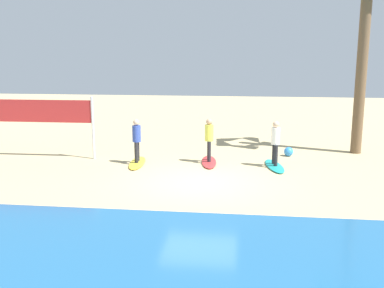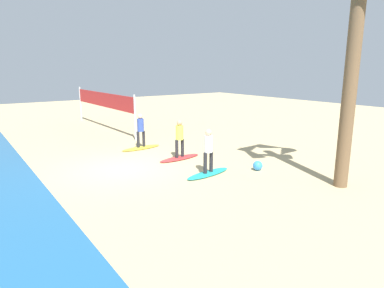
% 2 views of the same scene
% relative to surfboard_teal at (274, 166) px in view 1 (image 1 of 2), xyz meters
% --- Properties ---
extents(ground_plane, '(60.00, 60.00, 0.00)m').
position_rel_surfboard_teal_xyz_m(ground_plane, '(2.55, 2.32, -0.04)').
color(ground_plane, tan).
extents(surfboard_teal, '(0.89, 2.16, 0.09)m').
position_rel_surfboard_teal_xyz_m(surfboard_teal, '(0.00, 0.00, 0.00)').
color(surfboard_teal, teal).
rests_on(surfboard_teal, ground).
extents(surfer_teal, '(0.32, 0.46, 1.64)m').
position_rel_surfboard_teal_xyz_m(surfer_teal, '(0.00, 0.00, 0.99)').
color(surfer_teal, '#232328').
rests_on(surfer_teal, surfboard_teal).
extents(surfboard_red, '(0.78, 2.15, 0.09)m').
position_rel_surfboard_teal_xyz_m(surfboard_red, '(2.48, -0.35, 0.00)').
color(surfboard_red, red).
rests_on(surfboard_red, ground).
extents(surfer_red, '(0.32, 0.46, 1.64)m').
position_rel_surfboard_teal_xyz_m(surfer_red, '(2.48, -0.35, 0.99)').
color(surfer_red, '#232328').
rests_on(surfer_red, surfboard_red).
extents(surfboard_yellow, '(0.75, 2.14, 0.09)m').
position_rel_surfboard_teal_xyz_m(surfboard_yellow, '(5.19, 0.15, 0.00)').
color(surfboard_yellow, yellow).
rests_on(surfboard_yellow, ground).
extents(surfer_yellow, '(0.32, 0.46, 1.64)m').
position_rel_surfboard_teal_xyz_m(surfer_yellow, '(5.19, 0.15, 0.99)').
color(surfer_yellow, '#232328').
rests_on(surfer_yellow, surfboard_yellow).
extents(beach_ball, '(0.38, 0.38, 0.38)m').
position_rel_surfboard_teal_xyz_m(beach_ball, '(-0.68, -1.91, 0.14)').
color(beach_ball, '#338CE5').
rests_on(beach_ball, ground).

